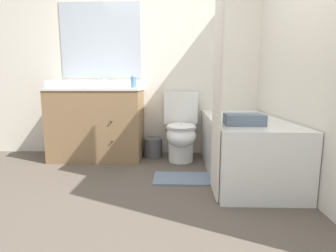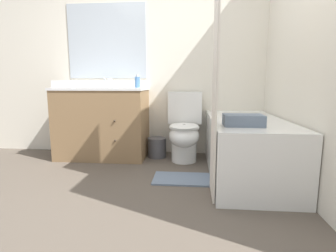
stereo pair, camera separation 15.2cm
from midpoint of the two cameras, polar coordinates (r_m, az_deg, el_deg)
The scene contains 14 objects.
ground_plane at distance 1.88m, azimuth -8.08°, elevation -19.96°, with size 14.00×14.00×0.00m, color brown.
wall_back at distance 3.47m, azimuth -3.48°, elevation 14.79°, with size 8.00×0.06×2.50m.
wall_right at distance 2.73m, azimuth 24.22°, elevation 15.51°, with size 0.05×2.80×2.50m.
vanity_cabinet at distance 3.33m, azimuth -16.32°, elevation 0.68°, with size 1.09×0.60×0.87m.
sink_faucet at distance 3.48m, azimuth -15.67°, elevation 8.66°, with size 0.14×0.12×0.12m.
toilet at distance 3.12m, azimuth 1.42°, elevation -0.75°, with size 0.42×0.67×0.81m.
bathtub at distance 2.77m, azimuth 14.53°, elevation -4.14°, with size 0.71×1.57×0.57m.
shower_curtain at distance 2.10m, azimuth 8.71°, elevation 11.97°, with size 0.01×0.36×2.03m.
wastebasket at distance 3.30m, azimuth -4.59°, elevation -4.72°, with size 0.23×0.23×0.24m.
tissue_box at distance 3.30m, azimuth -14.89°, elevation 8.86°, with size 0.14×0.15×0.11m.
soap_dispenser at distance 3.14m, azimuth -8.92°, elevation 9.48°, with size 0.06×0.06×0.16m.
hand_towel_folded at distance 3.28m, azimuth -24.19°, elevation 8.33°, with size 0.23×0.13×0.09m.
bath_towel_folded at distance 2.26m, azimuth 14.37°, elevation 1.37°, with size 0.32×0.21×0.09m.
bath_mat at distance 2.58m, azimuth 1.91°, elevation -11.36°, with size 0.60×0.34×0.02m.
Camera 1 is at (0.22, -1.62, 0.91)m, focal length 28.00 mm.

